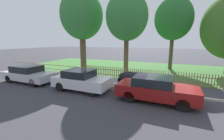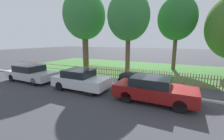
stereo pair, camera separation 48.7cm
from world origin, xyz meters
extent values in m
plane|color=#38383D|center=(0.00, 0.00, 0.00)|extent=(120.00, 120.00, 0.00)
cube|color=#B2ADA3|center=(0.00, 0.10, 0.06)|extent=(35.71, 0.20, 0.12)
cube|color=#3D7033|center=(0.00, 8.22, 0.01)|extent=(35.71, 11.10, 0.01)
cube|color=olive|center=(0.00, 2.70, 0.28)|extent=(35.71, 0.03, 0.05)
cube|color=olive|center=(0.00, 2.70, 0.72)|extent=(35.71, 0.03, 0.05)
cube|color=olive|center=(-7.09, 2.67, 0.50)|extent=(0.06, 0.03, 1.01)
cube|color=olive|center=(-6.91, 2.67, 0.50)|extent=(0.06, 0.03, 1.01)
cube|color=olive|center=(-6.73, 2.67, 0.50)|extent=(0.06, 0.03, 1.01)
cube|color=olive|center=(-6.56, 2.67, 0.50)|extent=(0.06, 0.03, 1.01)
cube|color=olive|center=(-6.38, 2.67, 0.50)|extent=(0.06, 0.03, 1.01)
cube|color=olive|center=(-6.20, 2.67, 0.50)|extent=(0.06, 0.03, 1.01)
cube|color=olive|center=(-6.02, 2.67, 0.50)|extent=(0.06, 0.03, 1.01)
cube|color=olive|center=(-5.84, 2.67, 0.50)|extent=(0.06, 0.03, 1.01)
cube|color=olive|center=(-5.66, 2.67, 0.50)|extent=(0.06, 0.03, 1.01)
cube|color=olive|center=(-5.48, 2.67, 0.50)|extent=(0.06, 0.03, 1.01)
cube|color=olive|center=(-5.30, 2.67, 0.50)|extent=(0.06, 0.03, 1.01)
cube|color=olive|center=(-5.12, 2.67, 0.50)|extent=(0.06, 0.03, 1.01)
cube|color=olive|center=(-4.94, 2.67, 0.50)|extent=(0.06, 0.03, 1.01)
cube|color=olive|center=(-4.76, 2.67, 0.50)|extent=(0.06, 0.03, 1.01)
cube|color=olive|center=(-4.58, 2.67, 0.50)|extent=(0.06, 0.03, 1.01)
cube|color=olive|center=(-4.40, 2.67, 0.50)|extent=(0.06, 0.03, 1.01)
cube|color=olive|center=(-4.22, 2.67, 0.50)|extent=(0.06, 0.03, 1.01)
cube|color=olive|center=(-4.04, 2.67, 0.50)|extent=(0.06, 0.03, 1.01)
cube|color=olive|center=(-3.86, 2.67, 0.50)|extent=(0.06, 0.03, 1.01)
cube|color=olive|center=(-3.68, 2.67, 0.50)|extent=(0.06, 0.03, 1.01)
cube|color=olive|center=(-3.50, 2.67, 0.50)|extent=(0.06, 0.03, 1.01)
cube|color=olive|center=(-3.32, 2.67, 0.50)|extent=(0.06, 0.03, 1.01)
cube|color=olive|center=(-3.14, 2.67, 0.50)|extent=(0.06, 0.03, 1.01)
cube|color=olive|center=(-2.96, 2.67, 0.50)|extent=(0.06, 0.03, 1.01)
cube|color=olive|center=(-2.78, 2.67, 0.50)|extent=(0.06, 0.03, 1.01)
cube|color=olive|center=(-2.60, 2.67, 0.50)|extent=(0.06, 0.03, 1.01)
cube|color=olive|center=(-2.42, 2.67, 0.50)|extent=(0.06, 0.03, 1.01)
cube|color=olive|center=(-2.24, 2.67, 0.50)|extent=(0.06, 0.03, 1.01)
cube|color=olive|center=(-2.07, 2.67, 0.50)|extent=(0.06, 0.03, 1.01)
cube|color=olive|center=(-1.89, 2.67, 0.50)|extent=(0.06, 0.03, 1.01)
cube|color=olive|center=(-1.71, 2.67, 0.50)|extent=(0.06, 0.03, 1.01)
cube|color=olive|center=(-1.53, 2.67, 0.50)|extent=(0.06, 0.03, 1.01)
cube|color=olive|center=(-1.35, 2.67, 0.50)|extent=(0.06, 0.03, 1.01)
cube|color=olive|center=(-1.17, 2.67, 0.50)|extent=(0.06, 0.03, 1.01)
cube|color=olive|center=(-0.99, 2.67, 0.50)|extent=(0.06, 0.03, 1.01)
cube|color=olive|center=(-0.81, 2.67, 0.50)|extent=(0.06, 0.03, 1.01)
cube|color=olive|center=(-0.63, 2.67, 0.50)|extent=(0.06, 0.03, 1.01)
cube|color=olive|center=(-0.45, 2.67, 0.50)|extent=(0.06, 0.03, 1.01)
cube|color=olive|center=(-0.27, 2.67, 0.50)|extent=(0.06, 0.03, 1.01)
cube|color=olive|center=(-0.09, 2.67, 0.50)|extent=(0.06, 0.03, 1.01)
cube|color=olive|center=(0.09, 2.67, 0.50)|extent=(0.06, 0.03, 1.01)
cube|color=olive|center=(0.27, 2.67, 0.50)|extent=(0.06, 0.03, 1.01)
cube|color=olive|center=(0.45, 2.67, 0.50)|extent=(0.06, 0.03, 1.01)
cube|color=olive|center=(0.63, 2.67, 0.50)|extent=(0.06, 0.03, 1.01)
cube|color=olive|center=(0.81, 2.67, 0.50)|extent=(0.06, 0.03, 1.01)
cube|color=olive|center=(0.99, 2.67, 0.50)|extent=(0.06, 0.03, 1.01)
cube|color=olive|center=(1.17, 2.67, 0.50)|extent=(0.06, 0.03, 1.01)
cube|color=olive|center=(1.35, 2.67, 0.50)|extent=(0.06, 0.03, 1.01)
cube|color=olive|center=(1.53, 2.67, 0.50)|extent=(0.06, 0.03, 1.01)
cube|color=olive|center=(1.71, 2.67, 0.50)|extent=(0.06, 0.03, 1.01)
cube|color=olive|center=(1.89, 2.67, 0.50)|extent=(0.06, 0.03, 1.01)
cube|color=olive|center=(2.07, 2.67, 0.50)|extent=(0.06, 0.03, 1.01)
cube|color=olive|center=(2.24, 2.67, 0.50)|extent=(0.06, 0.03, 1.01)
cube|color=olive|center=(2.42, 2.67, 0.50)|extent=(0.06, 0.03, 1.01)
cube|color=olive|center=(2.60, 2.67, 0.50)|extent=(0.06, 0.03, 1.01)
cube|color=olive|center=(2.78, 2.67, 0.50)|extent=(0.06, 0.03, 1.01)
cube|color=olive|center=(2.96, 2.67, 0.50)|extent=(0.06, 0.03, 1.01)
cube|color=olive|center=(3.14, 2.67, 0.50)|extent=(0.06, 0.03, 1.01)
cube|color=olive|center=(3.32, 2.67, 0.50)|extent=(0.06, 0.03, 1.01)
cube|color=olive|center=(3.50, 2.67, 0.50)|extent=(0.06, 0.03, 1.01)
cube|color=olive|center=(3.68, 2.67, 0.50)|extent=(0.06, 0.03, 1.01)
cube|color=olive|center=(3.86, 2.67, 0.50)|extent=(0.06, 0.03, 1.01)
cube|color=#BCBCC1|center=(-9.90, -1.21, 0.55)|extent=(4.39, 1.86, 0.59)
cube|color=black|center=(-10.12, -1.21, 1.09)|extent=(2.11, 1.66, 0.50)
cylinder|color=black|center=(-8.53, -0.38, 0.30)|extent=(0.60, 0.14, 0.60)
cylinder|color=black|center=(-8.55, -2.07, 0.30)|extent=(0.60, 0.14, 0.60)
cylinder|color=black|center=(-11.25, -0.36, 0.30)|extent=(0.60, 0.14, 0.60)
cylinder|color=black|center=(-11.26, -2.05, 0.30)|extent=(0.60, 0.14, 0.60)
cube|color=silver|center=(-4.82, -1.23, 0.59)|extent=(3.83, 1.77, 0.65)
cube|color=black|center=(-5.02, -1.23, 1.15)|extent=(1.84, 1.59, 0.47)
cylinder|color=black|center=(-3.64, -0.41, 0.31)|extent=(0.62, 0.14, 0.62)
cylinder|color=black|center=(-3.64, -2.04, 0.31)|extent=(0.62, 0.14, 0.62)
cylinder|color=black|center=(-6.01, -0.42, 0.31)|extent=(0.62, 0.14, 0.62)
cylinder|color=black|center=(-6.01, -2.05, 0.31)|extent=(0.62, 0.14, 0.62)
cube|color=maroon|center=(0.04, -1.16, 0.59)|extent=(4.30, 1.86, 0.65)
cube|color=black|center=(-0.17, -1.16, 1.15)|extent=(2.07, 1.65, 0.46)
cylinder|color=black|center=(1.38, -0.34, 0.32)|extent=(0.63, 0.15, 0.63)
cylinder|color=black|center=(1.36, -2.01, 0.32)|extent=(0.63, 0.15, 0.63)
cylinder|color=black|center=(-1.27, -0.31, 0.32)|extent=(0.63, 0.15, 0.63)
cylinder|color=black|center=(-1.29, -1.98, 0.32)|extent=(0.63, 0.15, 0.63)
cylinder|color=black|center=(-1.47, 1.16, 0.30)|extent=(0.60, 0.11, 0.59)
cylinder|color=black|center=(-2.84, 1.14, 0.30)|extent=(0.60, 0.11, 0.59)
ellipsoid|color=black|center=(-2.16, 1.15, 0.63)|extent=(1.82, 0.58, 0.79)
ellipsoid|color=black|center=(-1.73, 1.16, 0.84)|extent=(0.43, 0.70, 0.36)
cylinder|color=brown|center=(-9.00, 5.19, 2.31)|extent=(0.67, 0.67, 4.63)
ellipsoid|color=#337A38|center=(-9.00, 5.19, 6.11)|extent=(4.68, 4.68, 5.39)
cylinder|color=brown|center=(-3.65, 4.69, 2.15)|extent=(0.45, 0.45, 4.30)
ellipsoid|color=#337A38|center=(-3.65, 4.69, 5.56)|extent=(3.97, 3.97, 4.57)
cylinder|color=brown|center=(0.31, 9.49, 2.21)|extent=(0.43, 0.43, 4.42)
ellipsoid|color=#286B2D|center=(0.31, 9.49, 5.74)|extent=(4.17, 4.17, 4.80)
camera|label=1|loc=(0.90, -9.39, 3.32)|focal=24.00mm
camera|label=2|loc=(1.35, -9.19, 3.32)|focal=24.00mm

